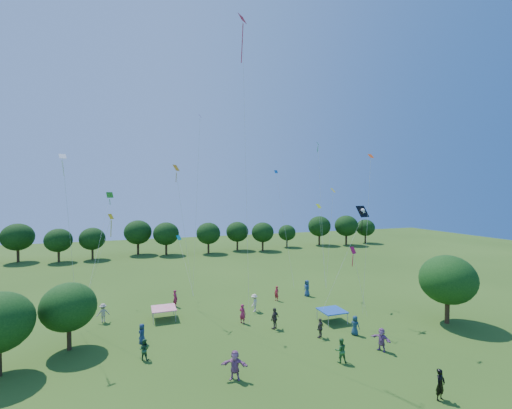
% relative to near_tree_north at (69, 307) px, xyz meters
% --- Properties ---
extents(near_tree_north, '(4.01, 4.01, 5.12)m').
position_rel_near_tree_north_xyz_m(near_tree_north, '(0.00, 0.00, 0.00)').
color(near_tree_north, '#422B19').
rests_on(near_tree_north, ground).
extents(near_tree_east, '(4.92, 4.92, 6.25)m').
position_rel_near_tree_north_xyz_m(near_tree_east, '(31.70, -5.60, 0.72)').
color(near_tree_east, '#422B19').
rests_on(near_tree_east, ground).
extents(treeline, '(88.01, 8.77, 6.77)m').
position_rel_near_tree_north_xyz_m(treeline, '(12.40, 38.72, 0.79)').
color(treeline, '#422B19').
rests_on(treeline, ground).
extents(tent_red_stripe, '(2.20, 2.20, 1.10)m').
position_rel_near_tree_north_xyz_m(tent_red_stripe, '(7.29, 4.08, -2.27)').
color(tent_red_stripe, red).
rests_on(tent_red_stripe, ground).
extents(tent_blue, '(2.20, 2.20, 1.10)m').
position_rel_near_tree_north_xyz_m(tent_blue, '(21.94, -1.77, -2.27)').
color(tent_blue, '#18449C').
rests_on(tent_blue, ground).
extents(man_in_black, '(0.75, 0.57, 1.80)m').
position_rel_near_tree_north_xyz_m(man_in_black, '(21.32, -14.25, -2.41)').
color(man_in_black, black).
rests_on(man_in_black, ground).
extents(crowd_person_0, '(0.79, 0.91, 1.63)m').
position_rel_near_tree_north_xyz_m(crowd_person_0, '(22.15, -4.99, -2.49)').
color(crowd_person_0, '#1A364C').
rests_on(crowd_person_0, ground).
extents(crowd_person_1, '(0.75, 0.77, 1.75)m').
position_rel_near_tree_north_xyz_m(crowd_person_1, '(14.01, 0.66, -2.43)').
color(crowd_person_1, '#9F1C46').
rests_on(crowd_person_1, ground).
extents(crowd_person_2, '(0.84, 0.68, 1.50)m').
position_rel_near_tree_north_xyz_m(crowd_person_2, '(5.34, -3.54, -2.56)').
color(crowd_person_2, '#214F2E').
rests_on(crowd_person_2, ground).
extents(crowd_person_3, '(1.22, 0.73, 1.74)m').
position_rel_near_tree_north_xyz_m(crowd_person_3, '(1.95, 5.17, -2.44)').
color(crowd_person_3, '#AB9C88').
rests_on(crowd_person_3, ground).
extents(crowd_person_4, '(1.19, 1.02, 1.87)m').
position_rel_near_tree_north_xyz_m(crowd_person_4, '(16.29, -1.55, -2.37)').
color(crowd_person_4, '#3F3632').
rests_on(crowd_person_4, ground).
extents(crowd_person_5, '(1.84, 1.37, 1.88)m').
position_rel_near_tree_north_xyz_m(crowd_person_5, '(10.75, -8.19, -2.37)').
color(crowd_person_5, '#97588B').
rests_on(crowd_person_5, ground).
extents(crowd_person_6, '(0.56, 0.95, 1.86)m').
position_rel_near_tree_north_xyz_m(crowd_person_6, '(23.50, 6.04, -2.38)').
color(crowd_person_6, navy).
rests_on(crowd_person_6, ground).
extents(crowd_person_7, '(0.60, 0.72, 1.64)m').
position_rel_near_tree_north_xyz_m(crowd_person_7, '(19.49, 5.57, -2.49)').
color(crowd_person_7, maroon).
rests_on(crowd_person_7, ground).
extents(crowd_person_8, '(0.93, 0.64, 1.71)m').
position_rel_near_tree_north_xyz_m(crowd_person_8, '(18.39, -8.56, -2.45)').
color(crowd_person_8, '#2A622D').
rests_on(crowd_person_8, ground).
extents(crowd_person_9, '(1.15, 1.21, 1.76)m').
position_rel_near_tree_north_xyz_m(crowd_person_9, '(16.04, 3.19, -2.42)').
color(crowd_person_9, beige).
rests_on(crowd_person_9, ground).
extents(crowd_person_10, '(1.03, 0.87, 1.62)m').
position_rel_near_tree_north_xyz_m(crowd_person_10, '(19.13, -4.48, -2.50)').
color(crowd_person_10, '#433C36').
rests_on(crowd_person_10, ground).
extents(crowd_person_11, '(1.13, 1.72, 1.74)m').
position_rel_near_tree_north_xyz_m(crowd_person_11, '(22.30, -8.08, -2.44)').
color(crowd_person_11, '#88538E').
rests_on(crowd_person_11, ground).
extents(crowd_person_12, '(0.67, 0.87, 1.56)m').
position_rel_near_tree_north_xyz_m(crowd_person_12, '(5.25, -0.65, -2.53)').
color(crowd_person_12, '#1A2D4E').
rests_on(crowd_person_12, ground).
extents(crowd_person_13, '(0.69, 0.78, 1.77)m').
position_rel_near_tree_north_xyz_m(crowd_person_13, '(8.70, 7.33, -2.42)').
color(crowd_person_13, maroon).
rests_on(crowd_person_13, ground).
extents(pirate_kite, '(5.87, 1.75, 9.40)m').
position_rel_near_tree_north_xyz_m(pirate_kite, '(25.21, -1.70, 6.77)').
color(pirate_kite, black).
extents(red_high_kite, '(0.85, 1.50, 25.21)m').
position_rel_near_tree_north_xyz_m(red_high_kite, '(13.31, -1.96, 18.39)').
color(red_high_kite, red).
extents(small_kite_0, '(0.54, 0.75, 13.97)m').
position_rel_near_tree_north_xyz_m(small_kite_0, '(23.79, -4.46, 8.33)').
color(small_kite_0, '#EE4C0E').
extents(small_kite_1, '(2.03, 0.83, 13.44)m').
position_rel_near_tree_north_xyz_m(small_kite_1, '(8.96, 5.91, 9.33)').
color(small_kite_1, orange).
extents(small_kite_2, '(0.95, 3.10, 9.32)m').
position_rel_near_tree_north_xyz_m(small_kite_2, '(25.33, 6.42, 5.78)').
color(small_kite_2, '#E0FF16').
extents(small_kite_3, '(2.15, 9.00, 10.73)m').
position_rel_near_tree_north_xyz_m(small_kite_3, '(1.94, 11.34, 6.82)').
color(small_kite_3, '#2D8D19').
extents(small_kite_4, '(0.61, 4.59, 13.43)m').
position_rel_near_tree_north_xyz_m(small_kite_4, '(21.29, 8.61, 7.51)').
color(small_kite_4, '#125DB6').
extents(small_kite_5, '(0.71, 2.09, 18.23)m').
position_rel_near_tree_north_xyz_m(small_kite_5, '(10.69, 4.89, 9.96)').
color(small_kite_5, purple).
extents(small_kite_6, '(0.66, 3.27, 13.65)m').
position_rel_near_tree_north_xyz_m(small_kite_6, '(-0.28, 1.52, 8.53)').
color(small_kite_6, white).
extents(small_kite_7, '(1.21, 5.28, 5.73)m').
position_rel_near_tree_north_xyz_m(small_kite_7, '(9.69, 10.53, 2.75)').
color(small_kite_7, '#0B9AAE').
extents(small_kite_8, '(1.50, 0.81, 5.97)m').
position_rel_near_tree_north_xyz_m(small_kite_8, '(22.69, -4.02, 3.09)').
color(small_kite_8, red).
extents(small_kite_9, '(2.89, 3.75, 8.96)m').
position_rel_near_tree_north_xyz_m(small_kite_9, '(2.56, 1.40, 5.06)').
color(small_kite_9, gold).
extents(small_kite_10, '(0.92, 0.80, 11.15)m').
position_rel_near_tree_north_xyz_m(small_kite_10, '(25.43, 3.95, 7.12)').
color(small_kite_10, yellow).
extents(small_kite_11, '(0.58, 2.70, 16.61)m').
position_rel_near_tree_north_xyz_m(small_kite_11, '(25.10, 6.09, 10.21)').
color(small_kite_11, green).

